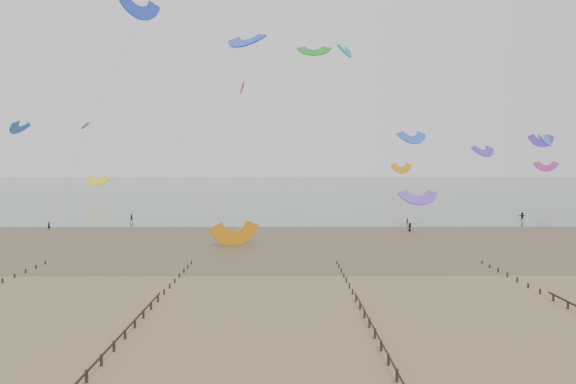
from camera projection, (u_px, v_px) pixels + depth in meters
name	position (u px, v px, depth m)	size (l,w,h in m)	color
ground	(309.00, 286.00, 57.34)	(500.00, 500.00, 0.00)	brown
sea_and_shore	(275.00, 238.00, 91.65)	(500.00, 665.00, 0.03)	#475654
groynes	(380.00, 342.00, 38.32)	(72.16, 50.16, 1.00)	black
kitesurfer_lead	(49.00, 226.00, 103.03)	(0.55, 0.36, 1.52)	black
kitesurfers	(415.00, 223.00, 106.29)	(115.11, 28.17, 1.84)	black
grounded_kite	(235.00, 245.00, 85.15)	(7.03, 3.68, 5.36)	orange
kites_airborne	(272.00, 135.00, 150.03)	(222.29, 115.00, 39.61)	red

